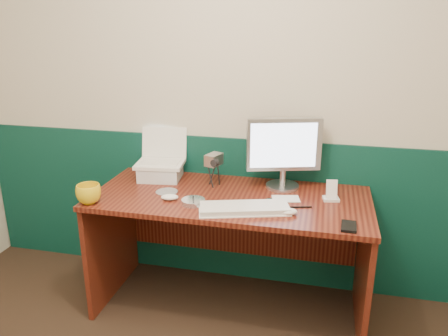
% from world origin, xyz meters
% --- Properties ---
extents(back_wall, '(3.50, 0.04, 2.50)m').
position_xyz_m(back_wall, '(0.00, 1.75, 1.25)').
color(back_wall, beige).
rests_on(back_wall, ground).
extents(wainscot, '(3.48, 0.02, 1.00)m').
position_xyz_m(wainscot, '(0.00, 1.74, 0.50)').
color(wainscot, '#07302B').
rests_on(wainscot, ground).
extents(desk, '(1.60, 0.70, 0.75)m').
position_xyz_m(desk, '(0.13, 1.38, 0.38)').
color(desk, '#3D100B').
rests_on(desk, ground).
extents(laptop_riser, '(0.28, 0.25, 0.09)m').
position_xyz_m(laptop_riser, '(-0.37, 1.57, 0.79)').
color(laptop_riser, silver).
rests_on(laptop_riser, desk).
extents(laptop, '(0.32, 0.26, 0.25)m').
position_xyz_m(laptop, '(-0.37, 1.57, 0.96)').
color(laptop, white).
rests_on(laptop, laptop_riser).
extents(monitor, '(0.46, 0.25, 0.44)m').
position_xyz_m(monitor, '(0.41, 1.59, 0.97)').
color(monitor, '#AFAFB4').
rests_on(monitor, desk).
extents(keyboard, '(0.50, 0.29, 0.03)m').
position_xyz_m(keyboard, '(0.25, 1.19, 0.76)').
color(keyboard, silver).
rests_on(keyboard, desk).
extents(mouse_right, '(0.11, 0.08, 0.03)m').
position_xyz_m(mouse_right, '(0.48, 1.20, 0.77)').
color(mouse_right, white).
rests_on(mouse_right, desk).
extents(mouse_left, '(0.11, 0.08, 0.03)m').
position_xyz_m(mouse_left, '(-0.19, 1.24, 0.77)').
color(mouse_left, white).
rests_on(mouse_left, desk).
extents(mug, '(0.16, 0.16, 0.11)m').
position_xyz_m(mug, '(-0.61, 1.10, 0.80)').
color(mug, yellow).
rests_on(mug, desk).
extents(camcorder, '(0.11, 0.13, 0.18)m').
position_xyz_m(camcorder, '(-0.00, 1.52, 0.84)').
color(camcorder, '#B3B4B8').
rests_on(camcorder, desk).
extents(cd_spindle, '(0.13, 0.13, 0.03)m').
position_xyz_m(cd_spindle, '(-0.04, 1.22, 0.76)').
color(cd_spindle, silver).
rests_on(cd_spindle, desk).
extents(cd_loose_a, '(0.13, 0.13, 0.00)m').
position_xyz_m(cd_loose_a, '(-0.25, 1.36, 0.75)').
color(cd_loose_a, silver).
rests_on(cd_loose_a, desk).
extents(cd_loose_b, '(0.11, 0.11, 0.00)m').
position_xyz_m(cd_loose_b, '(0.39, 1.35, 0.75)').
color(cd_loose_b, silver).
rests_on(cd_loose_b, desk).
extents(pen, '(0.15, 0.05, 0.01)m').
position_xyz_m(pen, '(0.53, 1.30, 0.75)').
color(pen, black).
rests_on(pen, desk).
extents(papers, '(0.17, 0.13, 0.00)m').
position_xyz_m(papers, '(0.45, 1.41, 0.75)').
color(papers, white).
rests_on(papers, desk).
extents(dock, '(0.10, 0.08, 0.02)m').
position_xyz_m(dock, '(0.70, 1.45, 0.76)').
color(dock, white).
rests_on(dock, desk).
extents(music_player, '(0.07, 0.04, 0.11)m').
position_xyz_m(music_player, '(0.70, 1.45, 0.82)').
color(music_player, white).
rests_on(music_player, dock).
extents(pda, '(0.08, 0.13, 0.01)m').
position_xyz_m(pda, '(0.79, 1.11, 0.76)').
color(pda, black).
rests_on(pda, desk).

